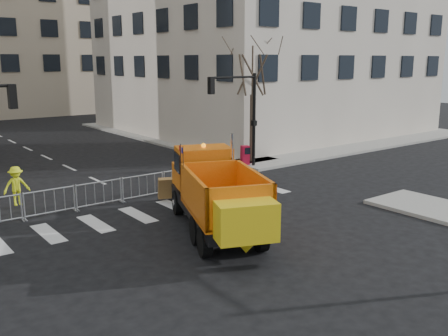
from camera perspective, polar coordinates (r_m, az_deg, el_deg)
ground at (r=16.73m, az=2.54°, el=-9.21°), size 120.00×120.00×0.00m
sidewalk_back at (r=23.53m, az=-10.88°, el=-2.86°), size 64.00×5.00×0.15m
traffic_light_right at (r=28.52m, az=3.45°, el=5.35°), size 0.18×0.18×5.40m
crowd_barriers at (r=22.31m, az=-11.60°, el=-2.46°), size 12.60×0.60×1.10m
street_tree at (r=29.62m, az=3.23°, el=7.65°), size 3.00×3.00×7.50m
plow_truck at (r=17.78m, az=-0.90°, el=-2.77°), size 5.41×8.99×3.40m
cop_a at (r=21.62m, az=-0.21°, el=-1.82°), size 0.74×0.73×1.72m
cop_b at (r=22.14m, az=-0.41°, el=-1.56°), size 1.01×0.94×1.66m
cop_c at (r=20.83m, az=-3.49°, el=-2.26°), size 0.76×1.14×1.81m
worker at (r=22.54m, az=-22.64°, el=-1.90°), size 1.07×0.63×1.65m
newspaper_box at (r=29.03m, az=2.42°, el=1.48°), size 0.56×0.53×1.10m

